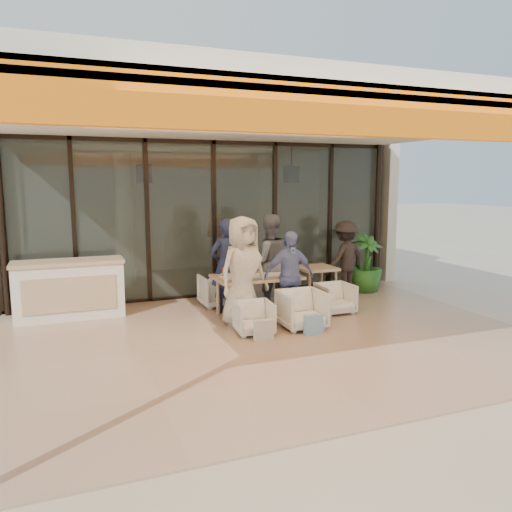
{
  "coord_description": "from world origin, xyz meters",
  "views": [
    {
      "loc": [
        -2.92,
        -6.8,
        2.41
      ],
      "look_at": [
        0.1,
        0.9,
        1.15
      ],
      "focal_mm": 35.0,
      "sensor_mm": 36.0,
      "label": 1
    }
  ],
  "objects_px": {
    "chair_far_left": "(218,289)",
    "diner_periwinkle": "(289,276)",
    "diner_cream": "(243,272)",
    "standing_woman": "(345,258)",
    "dining_table": "(256,279)",
    "potted_palm": "(366,263)",
    "diner_navy": "(226,266)",
    "chair_near_left": "(254,316)",
    "chair_far_right": "(259,288)",
    "chair_near_right": "(302,308)",
    "host_counter": "(69,289)",
    "side_chair": "(335,297)",
    "side_table": "(316,272)",
    "diner_grey": "(269,262)"
  },
  "relations": [
    {
      "from": "chair_far_left",
      "to": "diner_periwinkle",
      "type": "xyz_separation_m",
      "value": [
        0.84,
        -1.4,
        0.44
      ]
    },
    {
      "from": "diner_cream",
      "to": "standing_woman",
      "type": "relative_size",
      "value": 1.16
    },
    {
      "from": "dining_table",
      "to": "potted_palm",
      "type": "xyz_separation_m",
      "value": [
        2.91,
        0.95,
        -0.04
      ]
    },
    {
      "from": "potted_palm",
      "to": "diner_cream",
      "type": "bearing_deg",
      "value": -157.04
    },
    {
      "from": "chair_far_left",
      "to": "diner_navy",
      "type": "bearing_deg",
      "value": 89.02
    },
    {
      "from": "diner_navy",
      "to": "chair_near_left",
      "type": "bearing_deg",
      "value": 80.32
    },
    {
      "from": "chair_far_right",
      "to": "potted_palm",
      "type": "height_order",
      "value": "potted_palm"
    },
    {
      "from": "chair_far_left",
      "to": "chair_near_right",
      "type": "relative_size",
      "value": 0.98
    },
    {
      "from": "chair_far_right",
      "to": "chair_near_left",
      "type": "distance_m",
      "value": 2.08
    },
    {
      "from": "host_counter",
      "to": "diner_periwinkle",
      "type": "xyz_separation_m",
      "value": [
        3.51,
        -1.51,
        0.25
      ]
    },
    {
      "from": "host_counter",
      "to": "chair_near_right",
      "type": "distance_m",
      "value": 4.05
    },
    {
      "from": "chair_near_right",
      "to": "standing_woman",
      "type": "bearing_deg",
      "value": 44.43
    },
    {
      "from": "diner_periwinkle",
      "to": "side_chair",
      "type": "xyz_separation_m",
      "value": [
        0.98,
        0.11,
        -0.47
      ]
    },
    {
      "from": "side_chair",
      "to": "standing_woman",
      "type": "relative_size",
      "value": 0.39
    },
    {
      "from": "host_counter",
      "to": "diner_periwinkle",
      "type": "distance_m",
      "value": 3.83
    },
    {
      "from": "chair_near_left",
      "to": "diner_cream",
      "type": "bearing_deg",
      "value": 95.28
    },
    {
      "from": "chair_near_left",
      "to": "potted_palm",
      "type": "relative_size",
      "value": 0.45
    },
    {
      "from": "dining_table",
      "to": "chair_far_left",
      "type": "xyz_separation_m",
      "value": [
        -0.41,
        0.94,
        -0.34
      ]
    },
    {
      "from": "potted_palm",
      "to": "standing_woman",
      "type": "bearing_deg",
      "value": -174.09
    },
    {
      "from": "chair_near_right",
      "to": "diner_cream",
      "type": "xyz_separation_m",
      "value": [
        -0.84,
        0.5,
        0.57
      ]
    },
    {
      "from": "host_counter",
      "to": "dining_table",
      "type": "height_order",
      "value": "host_counter"
    },
    {
      "from": "dining_table",
      "to": "side_table",
      "type": "xyz_separation_m",
      "value": [
        1.41,
        0.41,
        -0.05
      ]
    },
    {
      "from": "diner_cream",
      "to": "side_chair",
      "type": "bearing_deg",
      "value": -13.3
    },
    {
      "from": "chair_near_left",
      "to": "side_table",
      "type": "xyz_separation_m",
      "value": [
        1.82,
        1.36,
        0.35
      ]
    },
    {
      "from": "diner_grey",
      "to": "side_chair",
      "type": "xyz_separation_m",
      "value": [
        0.98,
        -0.79,
        -0.58
      ]
    },
    {
      "from": "chair_near_right",
      "to": "diner_periwinkle",
      "type": "bearing_deg",
      "value": 90.67
    },
    {
      "from": "chair_near_left",
      "to": "standing_woman",
      "type": "xyz_separation_m",
      "value": [
        2.77,
        1.85,
        0.5
      ]
    },
    {
      "from": "diner_cream",
      "to": "diner_periwinkle",
      "type": "bearing_deg",
      "value": -16.84
    },
    {
      "from": "host_counter",
      "to": "standing_woman",
      "type": "relative_size",
      "value": 1.17
    },
    {
      "from": "diner_periwinkle",
      "to": "chair_far_right",
      "type": "bearing_deg",
      "value": 91.27
    },
    {
      "from": "diner_navy",
      "to": "side_table",
      "type": "relative_size",
      "value": 2.33
    },
    {
      "from": "side_table",
      "to": "side_chair",
      "type": "xyz_separation_m",
      "value": [
        0.0,
        -0.75,
        -0.33
      ]
    },
    {
      "from": "side_table",
      "to": "chair_near_right",
      "type": "bearing_deg",
      "value": -125.85
    },
    {
      "from": "host_counter",
      "to": "diner_navy",
      "type": "xyz_separation_m",
      "value": [
        2.67,
        -0.61,
        0.34
      ]
    },
    {
      "from": "side_table",
      "to": "potted_palm",
      "type": "xyz_separation_m",
      "value": [
        1.5,
        0.54,
        0.01
      ]
    },
    {
      "from": "chair_near_left",
      "to": "diner_grey",
      "type": "relative_size",
      "value": 0.33
    },
    {
      "from": "chair_far_right",
      "to": "diner_cream",
      "type": "bearing_deg",
      "value": 74.06
    },
    {
      "from": "host_counter",
      "to": "diner_cream",
      "type": "xyz_separation_m",
      "value": [
        2.67,
        -1.51,
        0.39
      ]
    },
    {
      "from": "side_chair",
      "to": "diner_cream",
      "type": "bearing_deg",
      "value": -176.37
    },
    {
      "from": "side_chair",
      "to": "diner_periwinkle",
      "type": "bearing_deg",
      "value": -173.37
    },
    {
      "from": "diner_periwinkle",
      "to": "side_chair",
      "type": "bearing_deg",
      "value": 7.8
    },
    {
      "from": "diner_navy",
      "to": "diner_periwinkle",
      "type": "distance_m",
      "value": 1.23
    },
    {
      "from": "chair_near_right",
      "to": "diner_navy",
      "type": "xyz_separation_m",
      "value": [
        -0.84,
        1.4,
        0.51
      ]
    },
    {
      "from": "chair_far_left",
      "to": "diner_periwinkle",
      "type": "bearing_deg",
      "value": 119.99
    },
    {
      "from": "dining_table",
      "to": "diner_grey",
      "type": "height_order",
      "value": "diner_grey"
    },
    {
      "from": "chair_far_left",
      "to": "side_table",
      "type": "bearing_deg",
      "value": 162.62
    },
    {
      "from": "chair_far_right",
      "to": "diner_navy",
      "type": "xyz_separation_m",
      "value": [
        -0.84,
        -0.5,
        0.57
      ]
    },
    {
      "from": "chair_far_right",
      "to": "diner_periwinkle",
      "type": "height_order",
      "value": "diner_periwinkle"
    },
    {
      "from": "diner_cream",
      "to": "side_chair",
      "type": "xyz_separation_m",
      "value": [
        1.82,
        0.11,
        -0.61
      ]
    },
    {
      "from": "host_counter",
      "to": "chair_near_left",
      "type": "distance_m",
      "value": 3.35
    }
  ]
}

